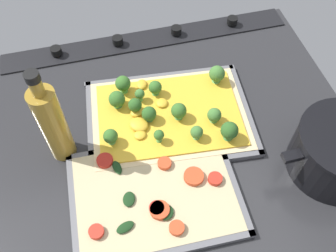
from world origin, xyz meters
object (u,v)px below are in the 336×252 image
object	(u,v)px
baking_tray_back	(155,195)
baking_tray_front	(169,118)
broccoli_pizza	(168,113)
oil_bottle	(53,123)
veggie_pizza_back	(155,193)

from	to	relation	value
baking_tray_back	baking_tray_front	bearing A→B (deg)	-112.95
broccoli_pizza	oil_bottle	size ratio (longest dim) A/B	1.51
baking_tray_front	baking_tray_back	bearing A→B (deg)	67.05
oil_bottle	broccoli_pizza	bearing A→B (deg)	-173.02
baking_tray_back	oil_bottle	world-z (taller)	oil_bottle
veggie_pizza_back	broccoli_pizza	bearing A→B (deg)	-111.66
broccoli_pizza	veggie_pizza_back	xyz separation A→B (cm)	(7.05, 17.75, -0.99)
baking_tray_front	broccoli_pizza	distance (cm)	1.74
broccoli_pizza	baking_tray_back	bearing A→B (deg)	68.14
baking_tray_front	oil_bottle	distance (cm)	25.79
broccoli_pizza	oil_bottle	distance (cm)	24.95
oil_bottle	baking_tray_back	bearing A→B (deg)	137.83
broccoli_pizza	baking_tray_back	size ratio (longest dim) A/B	1.08
baking_tray_back	oil_bottle	xyz separation A→B (cm)	(16.35, -14.81, 9.73)
baking_tray_front	baking_tray_back	xyz separation A→B (cm)	(7.39, 17.45, 0.01)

